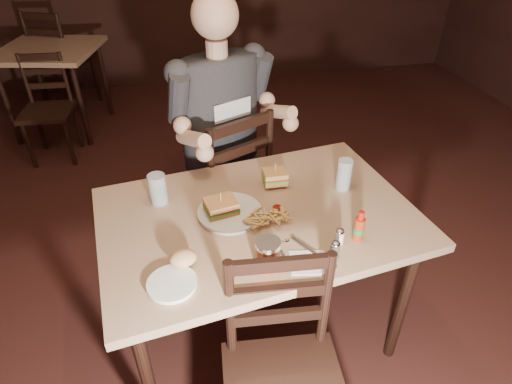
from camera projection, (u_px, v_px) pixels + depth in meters
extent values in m
plane|color=black|center=(289.00, 301.00, 2.40)|extent=(7.00, 7.00, 0.00)
cube|color=tan|center=(258.00, 218.00, 1.80)|extent=(1.41, 1.04, 0.04)
cylinder|color=black|center=(149.00, 384.00, 1.60)|extent=(0.05, 0.05, 0.73)
cylinder|color=black|center=(129.00, 261.00, 2.14)|extent=(0.05, 0.05, 0.73)
cylinder|color=black|center=(403.00, 304.00, 1.92)|extent=(0.05, 0.05, 0.73)
cylinder|color=black|center=(330.00, 214.00, 2.45)|extent=(0.05, 0.05, 0.73)
cube|color=tan|center=(48.00, 50.00, 3.70)|extent=(0.96, 0.96, 0.04)
cylinder|color=black|center=(8.00, 106.00, 3.67)|extent=(0.04, 0.04, 0.73)
cylinder|color=black|center=(40.00, 79.00, 4.19)|extent=(0.04, 0.04, 0.73)
cylinder|color=black|center=(82.00, 107.00, 3.66)|extent=(0.04, 0.04, 0.73)
cylinder|color=black|center=(105.00, 80.00, 4.18)|extent=(0.04, 0.04, 0.73)
cylinder|color=white|center=(230.00, 213.00, 1.78)|extent=(0.30, 0.30, 0.01)
ellipsoid|color=maroon|center=(277.00, 207.00, 1.80)|extent=(0.04, 0.04, 0.01)
cylinder|color=silver|center=(158.00, 189.00, 1.82)|extent=(0.08, 0.08, 0.14)
cylinder|color=silver|center=(344.00, 175.00, 1.90)|extent=(0.07, 0.07, 0.15)
cube|color=white|center=(308.00, 262.00, 1.56)|extent=(0.15, 0.15, 0.00)
cube|color=silver|center=(313.00, 252.00, 1.60)|extent=(0.12, 0.20, 0.01)
cube|color=silver|center=(285.00, 258.00, 1.57)|extent=(0.04, 0.14, 0.00)
cylinder|color=white|center=(172.00, 285.00, 1.46)|extent=(0.19, 0.19, 0.01)
ellipsoid|color=tan|center=(183.00, 258.00, 1.52)|extent=(0.11, 0.09, 0.06)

